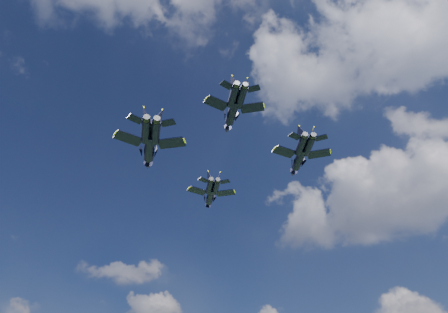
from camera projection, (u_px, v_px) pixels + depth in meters
jet_lead at (210, 197)px, 103.65m from camera, size 12.74×13.07×3.51m
jet_left at (149, 149)px, 87.19m from camera, size 16.13×15.88×4.35m
jet_right at (299, 159)px, 90.94m from camera, size 13.27×14.47×3.78m
jet_slot at (232, 113)px, 77.45m from camera, size 12.36×12.18×3.34m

